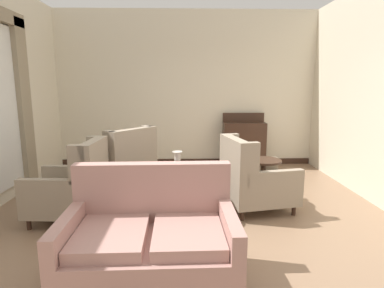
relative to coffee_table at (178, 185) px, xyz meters
name	(u,v)px	position (x,y,z in m)	size (l,w,h in m)	color
ground	(189,228)	(0.15, -0.32, -0.45)	(9.05, 9.05, 0.00)	#896B51
wall_back	(187,90)	(0.15, 2.91, 1.18)	(5.68, 0.08, 3.26)	beige
wall_right	(377,92)	(2.91, 0.65, 1.18)	(0.08, 4.52, 3.26)	beige
baseboard_back	(187,162)	(0.15, 2.86, -0.39)	(5.52, 0.03, 0.12)	#382319
coffee_table	(178,185)	(0.00, 0.00, 0.00)	(0.97, 0.97, 0.53)	#382319
porcelain_vase	(178,167)	(0.00, -0.03, 0.24)	(0.17, 0.17, 0.36)	beige
settee	(151,239)	(-0.21, -1.39, -0.04)	(1.48, 0.94, 1.01)	tan
armchair_far_left	(253,180)	(1.05, 0.26, -0.02)	(1.04, 0.97, 1.03)	gray
armchair_near_window	(124,169)	(-0.86, 0.83, 0.00)	(1.18, 1.18, 1.10)	gray
armchair_near_sideboard	(73,188)	(-1.33, -0.05, -0.01)	(0.93, 0.78, 1.05)	gray
side_table	(263,177)	(1.25, 0.50, -0.05)	(0.51, 0.51, 0.66)	#382319
sideboard	(244,142)	(1.35, 2.62, 0.09)	(0.88, 0.34, 1.14)	#382319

